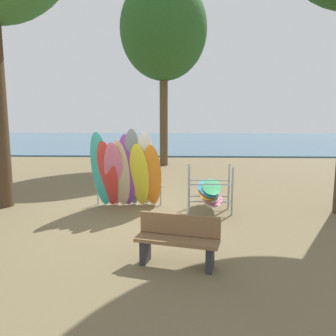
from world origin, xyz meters
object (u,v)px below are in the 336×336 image
object	(u,v)px
leaning_board_pile	(127,173)
park_bench	(178,239)
tree_mid_behind	(164,30)
board_storage_rack	(210,191)

from	to	relation	value
leaning_board_pile	park_bench	bearing A→B (deg)	-67.58
tree_mid_behind	park_bench	bearing A→B (deg)	-85.85
tree_mid_behind	leaning_board_pile	bearing A→B (deg)	-93.80
leaning_board_pile	park_bench	distance (m)	3.81
leaning_board_pile	board_storage_rack	bearing A→B (deg)	-6.50
board_storage_rack	park_bench	distance (m)	3.34
tree_mid_behind	board_storage_rack	size ratio (longest dim) A/B	4.46
tree_mid_behind	leaning_board_pile	distance (m)	10.41
tree_mid_behind	park_bench	size ratio (longest dim) A/B	6.52
board_storage_rack	park_bench	world-z (taller)	board_storage_rack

